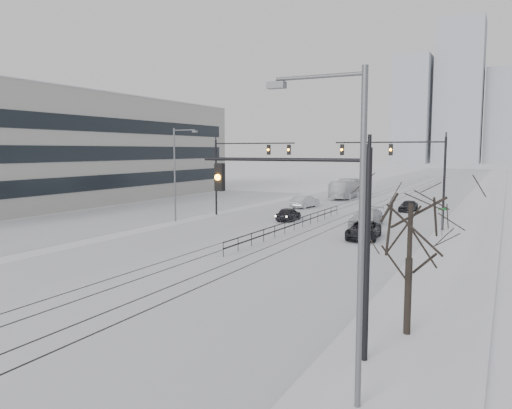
# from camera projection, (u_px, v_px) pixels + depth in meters

# --- Properties ---
(road) EXTENTS (22.00, 260.00, 0.02)m
(road) POSITION_uv_depth(u_px,v_px,m) (376.00, 200.00, 69.61)
(road) COLOR silver
(road) RESTS_ON ground
(sidewalk_east) EXTENTS (5.00, 260.00, 0.16)m
(sidewalk_east) POSITION_uv_depth(u_px,v_px,m) (482.00, 204.00, 63.54)
(sidewalk_east) COLOR white
(sidewalk_east) RESTS_ON ground
(curb) EXTENTS (0.10, 260.00, 0.12)m
(curb) POSITION_uv_depth(u_px,v_px,m) (462.00, 203.00, 64.64)
(curb) COLOR gray
(curb) RESTS_ON ground
(parking_strip) EXTENTS (14.00, 60.00, 0.03)m
(parking_strip) POSITION_uv_depth(u_px,v_px,m) (148.00, 211.00, 56.42)
(parking_strip) COLOR silver
(parking_strip) RESTS_ON ground
(tram_rails) EXTENTS (5.30, 180.00, 0.01)m
(tram_rails) POSITION_uv_depth(u_px,v_px,m) (331.00, 217.00, 51.87)
(tram_rails) COLOR black
(tram_rails) RESTS_ON ground
(office_building) EXTENTS (20.20, 62.20, 14.11)m
(office_building) POSITION_uv_depth(u_px,v_px,m) (35.00, 149.00, 63.73)
(office_building) COLOR #B2AFA8
(office_building) RESTS_ON ground
(skyline) EXTENTS (96.00, 48.00, 72.00)m
(skyline) POSITION_uv_depth(u_px,v_px,m) (487.00, 103.00, 253.47)
(skyline) COLOR #989CA7
(skyline) RESTS_ON ground
(traffic_mast_near) EXTENTS (6.10, 0.37, 7.00)m
(traffic_mast_near) POSITION_uv_depth(u_px,v_px,m) (319.00, 222.00, 16.38)
(traffic_mast_near) COLOR black
(traffic_mast_near) RESTS_ON ground
(traffic_mast_ne) EXTENTS (9.60, 0.37, 8.00)m
(traffic_mast_ne) POSITION_uv_depth(u_px,v_px,m) (404.00, 164.00, 43.15)
(traffic_mast_ne) COLOR black
(traffic_mast_ne) RESTS_ON ground
(traffic_mast_nw) EXTENTS (9.10, 0.37, 8.00)m
(traffic_mast_nw) POSITION_uv_depth(u_px,v_px,m) (241.00, 163.00, 51.55)
(traffic_mast_nw) COLOR black
(traffic_mast_nw) RESTS_ON ground
(street_light_east) EXTENTS (2.73, 0.25, 9.00)m
(street_light_east) POSITION_uv_depth(u_px,v_px,m) (350.00, 217.00, 12.79)
(street_light_east) COLOR #595B60
(street_light_east) RESTS_ON ground
(street_light_west) EXTENTS (2.73, 0.25, 9.00)m
(street_light_west) POSITION_uv_depth(u_px,v_px,m) (177.00, 168.00, 47.92)
(street_light_west) COLOR #595B60
(street_light_west) RESTS_ON ground
(bare_tree) EXTENTS (4.40, 4.40, 6.10)m
(bare_tree) POSITION_uv_depth(u_px,v_px,m) (411.00, 218.00, 17.97)
(bare_tree) COLOR black
(bare_tree) RESTS_ON ground
(median_fence) EXTENTS (0.06, 24.00, 1.00)m
(median_fence) POSITION_uv_depth(u_px,v_px,m) (294.00, 225.00, 42.95)
(median_fence) COLOR black
(median_fence) RESTS_ON ground
(street_sign) EXTENTS (0.70, 0.06, 2.40)m
(street_sign) POSITION_uv_depth(u_px,v_px,m) (442.00, 218.00, 39.31)
(street_sign) COLOR #595B60
(street_sign) RESTS_ON ground
(sedan_sb_inner) EXTENTS (1.78, 3.97, 1.33)m
(sedan_sb_inner) POSITION_uv_depth(u_px,v_px,m) (289.00, 214.00, 48.93)
(sedan_sb_inner) COLOR black
(sedan_sb_inner) RESTS_ON ground
(sedan_sb_outer) EXTENTS (2.22, 4.79, 1.52)m
(sedan_sb_outer) POSITION_uv_depth(u_px,v_px,m) (305.00, 202.00, 59.89)
(sedan_sb_outer) COLOR #B4B9BD
(sedan_sb_outer) RESTS_ON ground
(sedan_nb_front) EXTENTS (2.75, 5.12, 1.37)m
(sedan_nb_front) POSITION_uv_depth(u_px,v_px,m) (363.00, 230.00, 38.87)
(sedan_nb_front) COLOR black
(sedan_nb_front) RESTS_ON ground
(sedan_nb_right) EXTENTS (2.29, 5.45, 1.57)m
(sedan_nb_right) POSITION_uv_depth(u_px,v_px,m) (366.00, 218.00, 45.51)
(sedan_nb_right) COLOR silver
(sedan_nb_right) RESTS_ON ground
(sedan_nb_far) EXTENTS (1.88, 3.89, 1.28)m
(sedan_nb_far) POSITION_uv_depth(u_px,v_px,m) (408.00, 206.00, 56.30)
(sedan_nb_far) COLOR black
(sedan_nb_far) RESTS_ON ground
(box_truck) EXTENTS (2.55, 9.88, 2.74)m
(box_truck) POSITION_uv_depth(u_px,v_px,m) (346.00, 189.00, 71.62)
(box_truck) COLOR silver
(box_truck) RESTS_ON ground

